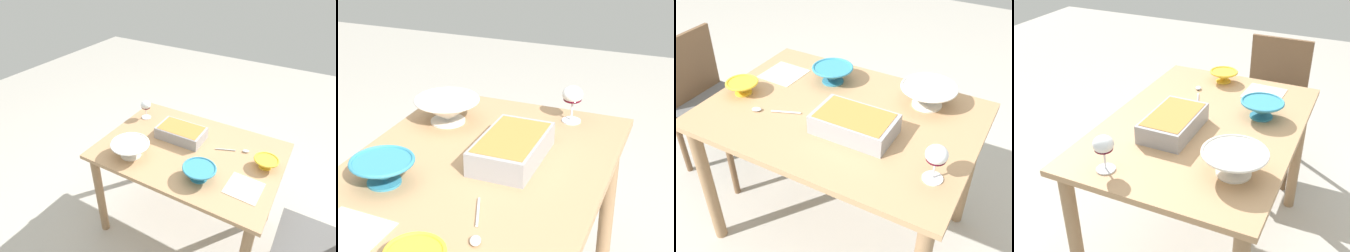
{
  "view_description": "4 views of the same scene",
  "coord_description": "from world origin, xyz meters",
  "views": [
    {
      "loc": [
        -0.66,
        1.42,
        1.96
      ],
      "look_at": [
        0.21,
        -0.07,
        0.84
      ],
      "focal_mm": 30.77,
      "sensor_mm": 36.0,
      "label": 1
    },
    {
      "loc": [
        -1.3,
        -0.63,
        1.6
      ],
      "look_at": [
        0.18,
        -0.05,
        0.85
      ],
      "focal_mm": 54.49,
      "sensor_mm": 36.0,
      "label": 2
    },
    {
      "loc": [
        0.71,
        -1.24,
        1.74
      ],
      "look_at": [
        0.08,
        -0.11,
        0.79
      ],
      "focal_mm": 41.98,
      "sensor_mm": 36.0,
      "label": 3
    },
    {
      "loc": [
        1.57,
        0.62,
        1.7
      ],
      "look_at": [
        0.16,
        -0.03,
        0.82
      ],
      "focal_mm": 45.02,
      "sensor_mm": 36.0,
      "label": 4
    }
  ],
  "objects": [
    {
      "name": "chair",
      "position": [
        -0.96,
        0.11,
        0.48
      ],
      "size": [
        0.44,
        0.42,
        0.86
      ],
      "color": "#595959",
      "rests_on": "ground_plane"
    },
    {
      "name": "ground_plane",
      "position": [
        0.0,
        0.0,
        0.0
      ],
      "size": [
        8.0,
        8.0,
        0.0
      ],
      "primitive_type": "plane",
      "color": "#B2ADA3"
    },
    {
      "name": "casserole_dish",
      "position": [
        0.12,
        -0.09,
        0.81
      ],
      "size": [
        0.33,
        0.2,
        0.09
      ],
      "color": "#99999E",
      "rests_on": "dining_table"
    },
    {
      "name": "dining_table",
      "position": [
        0.0,
        0.0,
        0.64
      ],
      "size": [
        1.2,
        0.85,
        0.76
      ],
      "color": "tan",
      "rests_on": "ground_plane"
    },
    {
      "name": "mixing_bowl",
      "position": [
        -0.49,
        -0.08,
        0.8
      ],
      "size": [
        0.15,
        0.15,
        0.06
      ],
      "color": "yellow",
      "rests_on": "dining_table"
    },
    {
      "name": "wine_glass",
      "position": [
        0.49,
        -0.2,
        0.86
      ],
      "size": [
        0.08,
        0.08,
        0.15
      ],
      "color": "white",
      "rests_on": "dining_table"
    },
    {
      "name": "serving_spoon",
      "position": [
        -0.3,
        -0.15,
        0.77
      ],
      "size": [
        0.21,
        0.1,
        0.01
      ],
      "color": "silver",
      "rests_on": "dining_table"
    },
    {
      "name": "small_bowl",
      "position": [
        -0.17,
        0.22,
        0.81
      ],
      "size": [
        0.2,
        0.2,
        0.08
      ],
      "color": "teal",
      "rests_on": "dining_table"
    },
    {
      "name": "serving_bowl",
      "position": [
        0.31,
        0.25,
        0.82
      ],
      "size": [
        0.26,
        0.26,
        0.1
      ],
      "color": "white",
      "rests_on": "dining_table"
    },
    {
      "name": "napkin",
      "position": [
        -0.43,
        0.17,
        0.76
      ],
      "size": [
        0.2,
        0.21,
        0.0
      ],
      "primitive_type": "cube",
      "rotation": [
        0.0,
        0.0,
        -0.04
      ],
      "color": "beige",
      "rests_on": "dining_table"
    }
  ]
}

